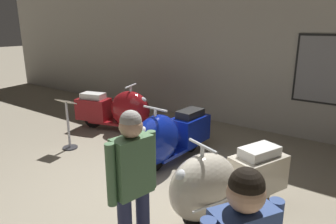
{
  "coord_description": "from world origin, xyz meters",
  "views": [
    {
      "loc": [
        2.68,
        -2.75,
        2.29
      ],
      "look_at": [
        -0.31,
        1.35,
        0.83
      ],
      "focal_mm": 32.78,
      "sensor_mm": 36.0,
      "label": 1
    }
  ],
  "objects_px": {
    "scooter_1": "(168,137)",
    "scooter_2": "(221,183)",
    "scooter_0": "(119,110)",
    "visitor_1": "(133,180)",
    "info_stanchion": "(68,128)"
  },
  "relations": [
    {
      "from": "scooter_1",
      "to": "scooter_2",
      "type": "relative_size",
      "value": 1.0
    },
    {
      "from": "scooter_0",
      "to": "scooter_1",
      "type": "bearing_deg",
      "value": -36.6
    },
    {
      "from": "visitor_1",
      "to": "info_stanchion",
      "type": "relative_size",
      "value": 1.62
    },
    {
      "from": "scooter_2",
      "to": "visitor_1",
      "type": "distance_m",
      "value": 1.29
    },
    {
      "from": "scooter_1",
      "to": "info_stanchion",
      "type": "xyz_separation_m",
      "value": [
        -1.91,
        -0.56,
        -0.08
      ]
    },
    {
      "from": "scooter_2",
      "to": "visitor_1",
      "type": "bearing_deg",
      "value": 5.36
    },
    {
      "from": "scooter_0",
      "to": "scooter_1",
      "type": "distance_m",
      "value": 1.97
    },
    {
      "from": "scooter_0",
      "to": "scooter_2",
      "type": "relative_size",
      "value": 1.02
    },
    {
      "from": "visitor_1",
      "to": "info_stanchion",
      "type": "height_order",
      "value": "visitor_1"
    },
    {
      "from": "scooter_0",
      "to": "scooter_1",
      "type": "xyz_separation_m",
      "value": [
        1.84,
        -0.7,
        -0.0
      ]
    },
    {
      "from": "scooter_0",
      "to": "info_stanchion",
      "type": "height_order",
      "value": "scooter_0"
    },
    {
      "from": "scooter_2",
      "to": "info_stanchion",
      "type": "distance_m",
      "value": 3.33
    },
    {
      "from": "scooter_0",
      "to": "scooter_1",
      "type": "relative_size",
      "value": 1.03
    },
    {
      "from": "scooter_0",
      "to": "info_stanchion",
      "type": "distance_m",
      "value": 1.27
    },
    {
      "from": "visitor_1",
      "to": "info_stanchion",
      "type": "xyz_separation_m",
      "value": [
        -2.98,
        1.46,
        -0.51
      ]
    }
  ]
}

